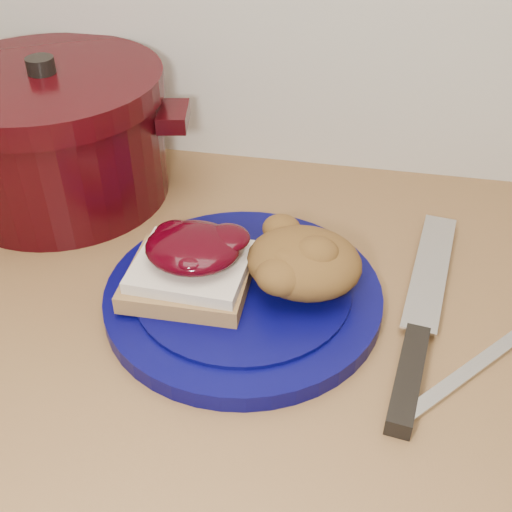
% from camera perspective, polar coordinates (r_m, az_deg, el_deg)
% --- Properties ---
extents(plate, '(0.32, 0.32, 0.02)m').
position_cam_1_polar(plate, '(0.68, -1.14, -3.57)').
color(plate, '#05043F').
rests_on(plate, wood_countertop).
extents(sandwich, '(0.13, 0.11, 0.06)m').
position_cam_1_polar(sandwich, '(0.66, -5.83, -0.74)').
color(sandwich, olive).
rests_on(sandwich, plate).
extents(stuffing_mound, '(0.13, 0.11, 0.06)m').
position_cam_1_polar(stuffing_mound, '(0.66, 4.29, -0.57)').
color(stuffing_mound, brown).
rests_on(stuffing_mound, plate).
extents(chef_knife, '(0.08, 0.34, 0.02)m').
position_cam_1_polar(chef_knife, '(0.65, 13.98, -7.61)').
color(chef_knife, black).
rests_on(chef_knife, wood_countertop).
extents(butter_knife, '(0.13, 0.15, 0.00)m').
position_cam_1_polar(butter_knife, '(0.65, 18.29, -9.75)').
color(butter_knife, silver).
rests_on(butter_knife, wood_countertop).
extents(dutch_oven, '(0.35, 0.34, 0.18)m').
position_cam_1_polar(dutch_oven, '(0.87, -17.42, 10.25)').
color(dutch_oven, black).
rests_on(dutch_oven, wood_countertop).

